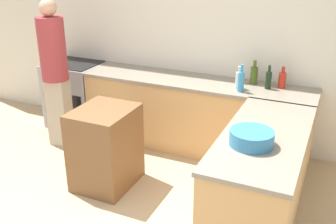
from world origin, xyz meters
TOP-DOWN VIEW (x-y plane):
  - wall_back at (0.00, 2.35)m, footprint 8.00×0.06m
  - counter_back at (0.00, 2.01)m, footprint 2.82×0.65m
  - counter_peninsula at (1.06, 0.87)m, footprint 0.69×1.69m
  - range_oven at (-1.78, 2.00)m, footprint 0.74×0.63m
  - island_table at (-0.54, 0.84)m, footprint 0.56×0.66m
  - mixing_bowl at (1.00, 0.62)m, footprint 0.35×0.35m
  - olive_oil_bottle at (0.66, 2.17)m, footprint 0.08×0.08m
  - wine_bottle_dark at (0.85, 2.06)m, footprint 0.07×0.07m
  - dish_soap_bottle at (0.59, 1.84)m, footprint 0.07×0.07m
  - hot_sauce_bottle at (0.98, 2.15)m, footprint 0.08×0.08m
  - vinegar_bottle_clear at (0.54, 1.93)m, footprint 0.08×0.08m
  - person_by_range at (-1.57, 1.38)m, footprint 0.32×0.32m

SIDE VIEW (x-z plane):
  - island_table at x=-0.54m, z-range 0.00..0.85m
  - counter_back at x=0.00m, z-range 0.00..0.89m
  - counter_peninsula at x=1.06m, z-range 0.00..0.89m
  - range_oven at x=-1.78m, z-range 0.00..0.90m
  - mixing_bowl at x=1.00m, z-range 0.89..1.01m
  - hot_sauce_bottle at x=0.98m, z-range 0.87..1.11m
  - vinegar_bottle_clear at x=0.54m, z-range 0.86..1.12m
  - wine_bottle_dark at x=0.85m, z-range 0.86..1.13m
  - olive_oil_bottle at x=0.66m, z-range 0.86..1.14m
  - person_by_range at x=-1.57m, z-range 0.09..1.92m
  - dish_soap_bottle at x=0.59m, z-range 0.86..1.16m
  - wall_back at x=0.00m, z-range 0.00..2.70m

